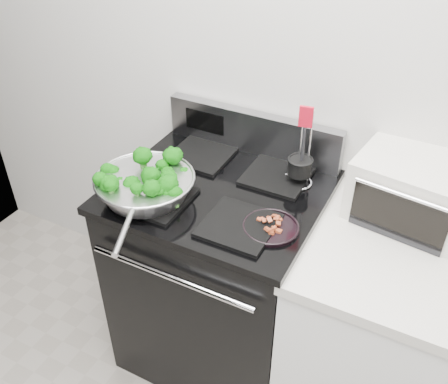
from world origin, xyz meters
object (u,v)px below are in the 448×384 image
Objects in this scene: skillet at (145,185)px; toaster_oven at (414,190)px; utensil_holder at (299,170)px; bacon_plate at (271,225)px; gas_range at (220,274)px.

toaster_oven is (0.88, 0.37, 0.03)m from skillet.
utensil_holder is at bearing 14.62° from skillet.
bacon_plate is at bearing -133.04° from toaster_oven.
skillet is at bearing -153.28° from utensil_holder.
gas_range is 0.59m from skillet.
gas_range is 0.89m from toaster_oven.
bacon_plate is (0.48, 0.05, -0.04)m from skillet.
skillet reaches higher than bacon_plate.
gas_range is at bearing -157.52° from utensil_holder.
bacon_plate is 0.52m from toaster_oven.
utensil_holder is (0.47, 0.34, 0.00)m from skillet.
skillet is 1.68× the size of utensil_holder.
skillet is at bearing -138.76° from gas_range.
bacon_plate is (0.27, -0.13, 0.48)m from gas_range.
bacon_plate is at bearing -97.52° from utensil_holder.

